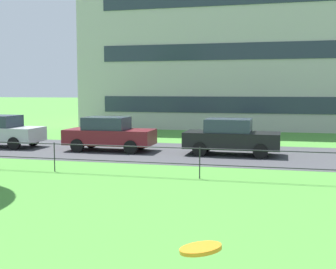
% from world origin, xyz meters
% --- Properties ---
extents(street_strip, '(80.00, 6.61, 0.01)m').
position_xyz_m(street_strip, '(0.00, 19.47, 0.00)').
color(street_strip, '#424247').
rests_on(street_strip, ground).
extents(park_fence, '(39.88, 0.04, 1.00)m').
position_xyz_m(park_fence, '(0.00, 14.00, 0.67)').
color(park_fence, '#232328').
rests_on(park_fence, ground).
extents(frisbee, '(0.34, 0.34, 0.07)m').
position_xyz_m(frisbee, '(1.88, 3.22, 1.76)').
color(frisbee, orange).
extents(car_silver_left, '(4.00, 1.82, 1.54)m').
position_xyz_m(car_silver_left, '(-10.74, 19.32, 0.78)').
color(car_silver_left, '#B7BABF').
rests_on(car_silver_left, ground).
extents(car_maroon_far_left, '(4.03, 1.87, 1.54)m').
position_xyz_m(car_maroon_far_left, '(-5.10, 19.32, 0.78)').
color(car_maroon_far_left, maroon).
rests_on(car_maroon_far_left, ground).
extents(car_black_center, '(4.02, 1.84, 1.54)m').
position_xyz_m(car_black_center, '(0.41, 19.37, 0.78)').
color(car_black_center, black).
rests_on(car_black_center, ground).
extents(apartment_building_background, '(26.66, 15.86, 18.08)m').
position_xyz_m(apartment_building_background, '(1.34, 38.17, 9.04)').
color(apartment_building_background, '#B7B2AD').
rests_on(apartment_building_background, ground).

